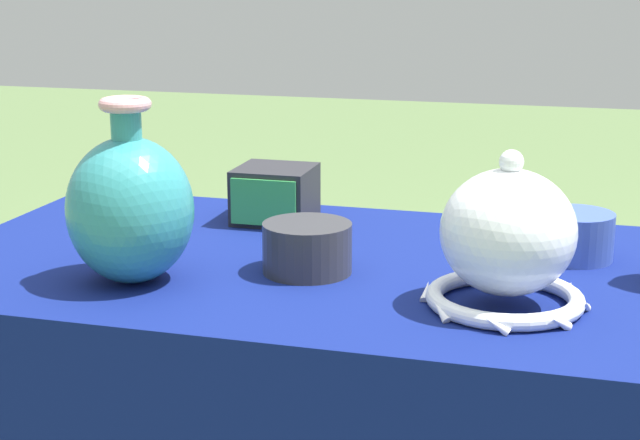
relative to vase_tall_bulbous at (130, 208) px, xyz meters
The scene contains 6 objects.
display_table 0.39m from the vase_tall_bulbous, 24.68° to the left, with size 1.34×0.66×0.72m.
vase_tall_bulbous is the anchor object (origin of this frame).
vase_dome_bell 0.50m from the vase_tall_bulbous, ahead, with size 0.21×0.21×0.21m.
mosaic_tile_box 0.38m from the vase_tall_bulbous, 76.85° to the left, with size 0.13×0.13×0.09m.
pot_squat_charcoal 0.25m from the vase_tall_bulbous, 25.41° to the left, with size 0.13×0.13×0.07m, color #2D2D33.
pot_squat_cobalt 0.65m from the vase_tall_bulbous, 25.33° to the left, with size 0.11×0.11×0.07m, color #3851A8.
Camera 1 is at (0.28, -1.33, 1.15)m, focal length 55.00 mm.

